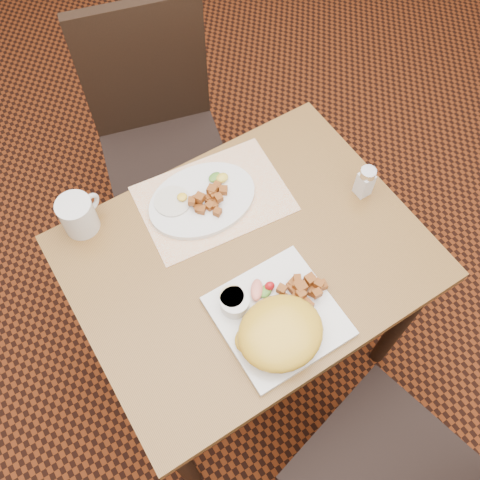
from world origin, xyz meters
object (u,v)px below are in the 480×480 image
at_px(coffee_mug, 78,215).
at_px(plate_square, 278,316).
at_px(table, 247,273).
at_px(chair_far, 159,130).
at_px(plate_oval, 202,200).
at_px(salt_shaker, 365,181).

bearing_deg(coffee_mug, plate_square, -59.46).
bearing_deg(table, chair_far, 84.48).
distance_m(plate_square, plate_oval, 0.39).
xyz_separation_m(table, plate_oval, (-0.02, 0.21, 0.12)).
distance_m(plate_oval, salt_shaker, 0.45).
bearing_deg(salt_shaker, coffee_mug, 155.71).
xyz_separation_m(chair_far, plate_square, (-0.10, -0.86, 0.22)).
bearing_deg(salt_shaker, plate_oval, 151.92).
relative_size(salt_shaker, coffee_mug, 0.83).
bearing_deg(plate_oval, plate_square, -92.23).
bearing_deg(salt_shaker, chair_far, 114.64).
xyz_separation_m(chair_far, plate_oval, (-0.08, -0.47, 0.22)).
height_order(chair_far, salt_shaker, chair_far).
xyz_separation_m(table, chair_far, (0.07, 0.67, -0.10)).
bearing_deg(plate_square, plate_oval, 87.77).
height_order(plate_square, salt_shaker, salt_shaker).
bearing_deg(plate_square, chair_far, 83.55).
height_order(plate_square, plate_oval, plate_oval).
xyz_separation_m(plate_oval, salt_shaker, (0.39, -0.21, 0.04)).
bearing_deg(chair_far, plate_oval, 94.79).
bearing_deg(coffee_mug, plate_oval, -19.14).
distance_m(table, coffee_mug, 0.48).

